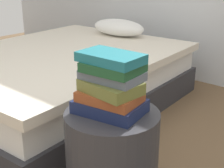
{
  "coord_description": "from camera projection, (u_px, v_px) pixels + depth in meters",
  "views": [
    {
      "loc": [
        0.87,
        -1.01,
        1.13
      ],
      "look_at": [
        0.0,
        0.0,
        0.64
      ],
      "focal_mm": 52.64,
      "sensor_mm": 36.0,
      "label": 1
    }
  ],
  "objects": [
    {
      "name": "bed",
      "position": [
        63.0,
        78.0,
        2.73
      ],
      "size": [
        1.65,
        2.09,
        0.62
      ],
      "rotation": [
        0.0,
        0.0,
        0.06
      ],
      "color": "#2D2D33",
      "rests_on": "ground_plane"
    },
    {
      "name": "side_table",
      "position": [
        112.0,
        161.0,
        1.55
      ],
      "size": [
        0.43,
        0.43,
        0.5
      ],
      "primitive_type": "cylinder",
      "color": "#333338",
      "rests_on": "ground_plane"
    },
    {
      "name": "book_navy",
      "position": [
        111.0,
        106.0,
        1.47
      ],
      "size": [
        0.32,
        0.26,
        0.06
      ],
      "primitive_type": "cube",
      "rotation": [
        0.0,
        0.0,
        0.17
      ],
      "color": "#19234C",
      "rests_on": "side_table"
    },
    {
      "name": "book_rust",
      "position": [
        110.0,
        97.0,
        1.44
      ],
      "size": [
        0.28,
        0.22,
        0.04
      ],
      "primitive_type": "cube",
      "rotation": [
        0.0,
        0.0,
        0.14
      ],
      "color": "#994723",
      "rests_on": "book_navy"
    },
    {
      "name": "book_olive",
      "position": [
        110.0,
        86.0,
        1.42
      ],
      "size": [
        0.27,
        0.2,
        0.05
      ],
      "primitive_type": "cube",
      "rotation": [
        0.0,
        0.0,
        -0.09
      ],
      "color": "olive",
      "rests_on": "book_rust"
    },
    {
      "name": "book_slate",
      "position": [
        112.0,
        75.0,
        1.42
      ],
      "size": [
        0.27,
        0.18,
        0.04
      ],
      "primitive_type": "cube",
      "rotation": [
        0.0,
        0.0,
        0.07
      ],
      "color": "slate",
      "rests_on": "book_olive"
    },
    {
      "name": "book_forest",
      "position": [
        113.0,
        67.0,
        1.39
      ],
      "size": [
        0.25,
        0.21,
        0.04
      ],
      "primitive_type": "cube",
      "rotation": [
        0.0,
        0.0,
        0.09
      ],
      "color": "#1E512D",
      "rests_on": "book_slate"
    },
    {
      "name": "book_teal",
      "position": [
        110.0,
        58.0,
        1.38
      ],
      "size": [
        0.28,
        0.17,
        0.04
      ],
      "primitive_type": "cube",
      "rotation": [
        0.0,
        0.0,
        0.03
      ],
      "color": "#1E727F",
      "rests_on": "book_forest"
    }
  ]
}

